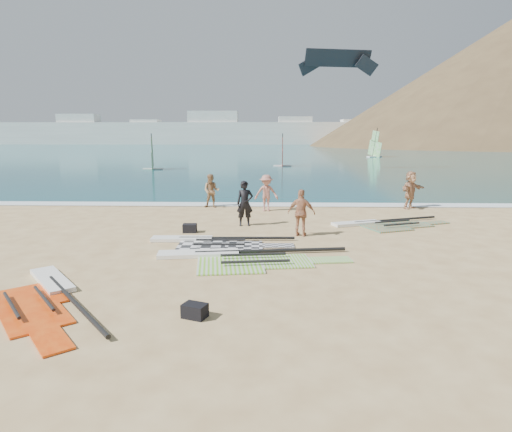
{
  "coord_description": "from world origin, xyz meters",
  "views": [
    {
      "loc": [
        0.03,
        -10.3,
        3.74
      ],
      "look_at": [
        -0.36,
        4.0,
        1.0
      ],
      "focal_mm": 30.0,
      "sensor_mm": 36.0,
      "label": 1
    }
  ],
  "objects_px": {
    "rig_green": "(237,258)",
    "rig_red": "(43,296)",
    "gear_bag_far": "(195,311)",
    "beachgoer_mid": "(266,193)",
    "rig_grey": "(209,242)",
    "beachgoer_back": "(301,213)",
    "beachgoer_left": "(211,191)",
    "rig_orange": "(383,224)",
    "gear_bag_near": "(190,228)",
    "person_wetsuit": "(245,203)",
    "beachgoer_right": "(410,190)"
  },
  "relations": [
    {
      "from": "rig_green",
      "to": "rig_red",
      "type": "xyz_separation_m",
      "value": [
        -4.29,
        -3.26,
        -0.0
      ]
    },
    {
      "from": "gear_bag_far",
      "to": "beachgoer_mid",
      "type": "relative_size",
      "value": 0.27
    },
    {
      "from": "rig_grey",
      "to": "rig_red",
      "type": "xyz_separation_m",
      "value": [
        -3.16,
        -5.11,
        0.0
      ]
    },
    {
      "from": "rig_red",
      "to": "beachgoer_back",
      "type": "bearing_deg",
      "value": 94.64
    },
    {
      "from": "rig_grey",
      "to": "beachgoer_back",
      "type": "height_order",
      "value": "beachgoer_back"
    },
    {
      "from": "beachgoer_back",
      "to": "rig_red",
      "type": "bearing_deg",
      "value": 60.79
    },
    {
      "from": "rig_red",
      "to": "gear_bag_far",
      "type": "distance_m",
      "value": 3.83
    },
    {
      "from": "gear_bag_far",
      "to": "beachgoer_left",
      "type": "xyz_separation_m",
      "value": [
        -1.4,
        13.51,
        0.72
      ]
    },
    {
      "from": "beachgoer_left",
      "to": "rig_orange",
      "type": "bearing_deg",
      "value": -23.63
    },
    {
      "from": "gear_bag_near",
      "to": "rig_grey",
      "type": "bearing_deg",
      "value": -60.88
    },
    {
      "from": "rig_orange",
      "to": "gear_bag_far",
      "type": "relative_size",
      "value": 10.53
    },
    {
      "from": "rig_grey",
      "to": "person_wetsuit",
      "type": "relative_size",
      "value": 2.74
    },
    {
      "from": "rig_grey",
      "to": "person_wetsuit",
      "type": "distance_m",
      "value": 3.34
    },
    {
      "from": "rig_green",
      "to": "rig_orange",
      "type": "bearing_deg",
      "value": 34.25
    },
    {
      "from": "person_wetsuit",
      "to": "rig_orange",
      "type": "bearing_deg",
      "value": -4.96
    },
    {
      "from": "rig_red",
      "to": "beachgoer_right",
      "type": "xyz_separation_m",
      "value": [
        12.48,
        12.56,
        0.91
      ]
    },
    {
      "from": "gear_bag_far",
      "to": "beachgoer_left",
      "type": "relative_size",
      "value": 0.28
    },
    {
      "from": "beachgoer_mid",
      "to": "rig_grey",
      "type": "bearing_deg",
      "value": -109.49
    },
    {
      "from": "person_wetsuit",
      "to": "beachgoer_mid",
      "type": "height_order",
      "value": "person_wetsuit"
    },
    {
      "from": "gear_bag_far",
      "to": "beachgoer_right",
      "type": "relative_size",
      "value": 0.25
    },
    {
      "from": "rig_grey",
      "to": "gear_bag_near",
      "type": "height_order",
      "value": "gear_bag_near"
    },
    {
      "from": "rig_green",
      "to": "gear_bag_far",
      "type": "height_order",
      "value": "gear_bag_far"
    },
    {
      "from": "rig_orange",
      "to": "beachgoer_back",
      "type": "bearing_deg",
      "value": -171.14
    },
    {
      "from": "gear_bag_near",
      "to": "beachgoer_mid",
      "type": "bearing_deg",
      "value": 58.24
    },
    {
      "from": "beachgoer_left",
      "to": "beachgoer_mid",
      "type": "bearing_deg",
      "value": -13.6
    },
    {
      "from": "beachgoer_left",
      "to": "beachgoer_mid",
      "type": "height_order",
      "value": "beachgoer_mid"
    },
    {
      "from": "gear_bag_near",
      "to": "beachgoer_left",
      "type": "height_order",
      "value": "beachgoer_left"
    },
    {
      "from": "gear_bag_far",
      "to": "person_wetsuit",
      "type": "bearing_deg",
      "value": 86.45
    },
    {
      "from": "gear_bag_near",
      "to": "beachgoer_mid",
      "type": "relative_size",
      "value": 0.29
    },
    {
      "from": "beachgoer_left",
      "to": "beachgoer_right",
      "type": "height_order",
      "value": "beachgoer_right"
    },
    {
      "from": "rig_orange",
      "to": "person_wetsuit",
      "type": "relative_size",
      "value": 2.74
    },
    {
      "from": "rig_grey",
      "to": "beachgoer_right",
      "type": "relative_size",
      "value": 2.67
    },
    {
      "from": "beachgoer_back",
      "to": "beachgoer_right",
      "type": "height_order",
      "value": "beachgoer_right"
    },
    {
      "from": "rig_red",
      "to": "gear_bag_near",
      "type": "height_order",
      "value": "gear_bag_near"
    },
    {
      "from": "rig_green",
      "to": "beachgoer_mid",
      "type": "relative_size",
      "value": 3.34
    },
    {
      "from": "rig_green",
      "to": "rig_grey",
      "type": "bearing_deg",
      "value": 114.1
    },
    {
      "from": "rig_orange",
      "to": "beachgoer_right",
      "type": "distance_m",
      "value": 4.96
    },
    {
      "from": "rig_grey",
      "to": "rig_orange",
      "type": "relative_size",
      "value": 1.0
    },
    {
      "from": "beachgoer_left",
      "to": "gear_bag_near",
      "type": "bearing_deg",
      "value": -86.07
    },
    {
      "from": "rig_grey",
      "to": "rig_orange",
      "type": "bearing_deg",
      "value": 23.74
    },
    {
      "from": "gear_bag_near",
      "to": "beachgoer_right",
      "type": "bearing_deg",
      "value": 29.08
    },
    {
      "from": "rig_red",
      "to": "person_wetsuit",
      "type": "distance_m",
      "value": 9.23
    },
    {
      "from": "rig_grey",
      "to": "rig_orange",
      "type": "distance_m",
      "value": 7.58
    },
    {
      "from": "rig_red",
      "to": "gear_bag_near",
      "type": "xyz_separation_m",
      "value": [
        2.2,
        6.84,
        0.12
      ]
    },
    {
      "from": "rig_orange",
      "to": "gear_bag_far",
      "type": "distance_m",
      "value": 11.24
    },
    {
      "from": "gear_bag_far",
      "to": "beachgoer_right",
      "type": "distance_m",
      "value": 16.13
    },
    {
      "from": "rig_green",
      "to": "person_wetsuit",
      "type": "distance_m",
      "value": 4.96
    },
    {
      "from": "beachgoer_left",
      "to": "rig_red",
      "type": "bearing_deg",
      "value": -95.39
    },
    {
      "from": "gear_bag_near",
      "to": "beachgoer_right",
      "type": "xyz_separation_m",
      "value": [
        10.28,
        5.72,
        0.79
      ]
    },
    {
      "from": "gear_bag_far",
      "to": "beachgoer_mid",
      "type": "xyz_separation_m",
      "value": [
        1.44,
        12.56,
        0.75
      ]
    }
  ]
}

